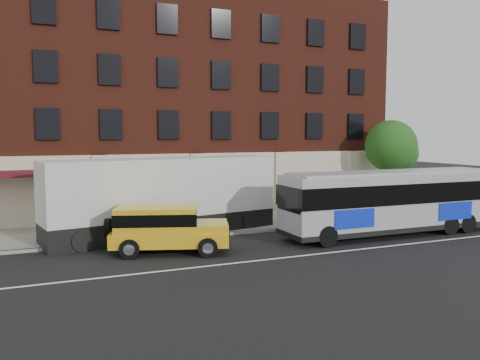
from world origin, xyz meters
name	(u,v)px	position (x,y,z in m)	size (l,w,h in m)	color
ground	(283,261)	(0.00, 0.00, 0.00)	(120.00, 120.00, 0.00)	black
sidewalk	(211,224)	(0.00, 9.00, 0.07)	(60.00, 6.00, 0.15)	gray
kerb	(230,233)	(0.00, 6.00, 0.07)	(60.00, 0.25, 0.15)	gray
lane_line	(278,258)	(0.00, 0.50, 0.01)	(60.00, 0.12, 0.01)	white
building	(174,103)	(-0.01, 16.92, 7.58)	(30.00, 12.10, 15.00)	#572014
sign_pole	(61,218)	(-8.50, 6.15, 1.45)	(0.30, 0.20, 2.50)	slate
street_tree	(391,148)	(13.54, 9.48, 4.41)	(3.60, 3.60, 6.20)	#322119
city_bus	(392,200)	(7.97, 2.65, 1.89)	(12.55, 2.80, 3.43)	#979AA0
yellow_suv	(164,226)	(-4.25, 3.48, 1.22)	(5.71, 3.72, 2.13)	gold
shipping_container	(165,198)	(-3.30, 7.07, 2.04)	(12.63, 4.63, 4.13)	black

